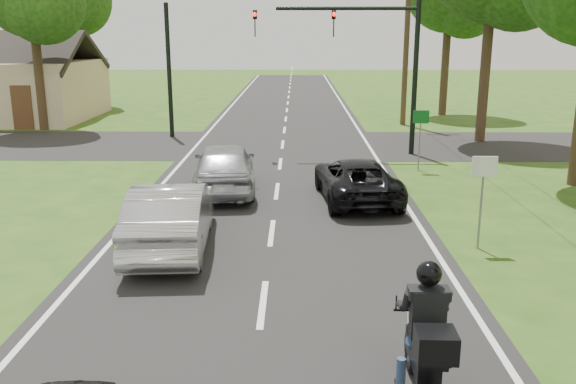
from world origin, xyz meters
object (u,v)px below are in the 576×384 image
object	(u,v)px
motorcycle_rider	(426,353)
sign_white	(483,180)
dark_suv	(356,179)
traffic_signal	(368,48)
silver_suv	(224,167)
utility_pole_far	(407,25)
sign_green	(421,126)
silver_sedan	(171,216)

from	to	relation	value
motorcycle_rider	sign_white	bearing A→B (deg)	69.16
dark_suv	traffic_signal	size ratio (longest dim) A/B	0.69
silver_suv	utility_pole_far	distance (m)	16.63
utility_pole_far	sign_green	bearing A→B (deg)	-96.73
motorcycle_rider	dark_suv	world-z (taller)	motorcycle_rider
sign_white	sign_green	world-z (taller)	same
dark_suv	sign_green	size ratio (longest dim) A/B	2.07
silver_sedan	utility_pole_far	distance (m)	21.30
sign_white	utility_pole_far	bearing A→B (deg)	85.49
utility_pole_far	sign_white	size ratio (longest dim) A/B	4.71
silver_suv	sign_white	size ratio (longest dim) A/B	2.13
traffic_signal	sign_green	world-z (taller)	traffic_signal
dark_suv	sign_green	distance (m)	4.79
dark_suv	traffic_signal	xyz separation A→B (m)	(1.01, 6.94, 3.51)
dark_suv	silver_suv	world-z (taller)	silver_suv
silver_suv	traffic_signal	world-z (taller)	traffic_signal
sign_green	traffic_signal	bearing A→B (deg)	117.38
silver_sedan	dark_suv	bearing A→B (deg)	-141.73
motorcycle_rider	sign_white	size ratio (longest dim) A/B	1.10
silver_sedan	sign_white	distance (m)	6.95
traffic_signal	utility_pole_far	size ratio (longest dim) A/B	0.64
dark_suv	utility_pole_far	world-z (taller)	utility_pole_far
silver_sedan	silver_suv	distance (m)	5.08
utility_pole_far	sign_white	bearing A→B (deg)	-94.51
silver_suv	sign_green	distance (m)	7.20
motorcycle_rider	sign_green	xyz separation A→B (m)	(2.65, 14.06, 0.80)
silver_suv	sign_green	xyz separation A→B (m)	(6.49, 3.03, 0.82)
silver_sedan	silver_suv	xyz separation A→B (m)	(0.62, 5.04, 0.02)
motorcycle_rider	dark_suv	bearing A→B (deg)	90.74
silver_sedan	sign_white	xyz separation A→B (m)	(6.90, 0.07, 0.83)
silver_sedan	traffic_signal	world-z (taller)	traffic_signal
utility_pole_far	traffic_signal	bearing A→B (deg)	-109.68
silver_suv	motorcycle_rider	bearing A→B (deg)	103.74
silver_sedan	traffic_signal	xyz separation A→B (m)	(5.54, 11.09, 3.37)
motorcycle_rider	sign_white	distance (m)	6.58
motorcycle_rider	traffic_signal	xyz separation A→B (m)	(1.09, 17.07, 3.34)
motorcycle_rider	traffic_signal	distance (m)	17.43
utility_pole_far	dark_suv	bearing A→B (deg)	-104.52
dark_suv	utility_pole_far	distance (m)	16.07
motorcycle_rider	dark_suv	size ratio (longest dim) A/B	0.53
silver_suv	sign_white	xyz separation A→B (m)	(6.29, -4.97, 0.82)
silver_suv	sign_white	bearing A→B (deg)	136.22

